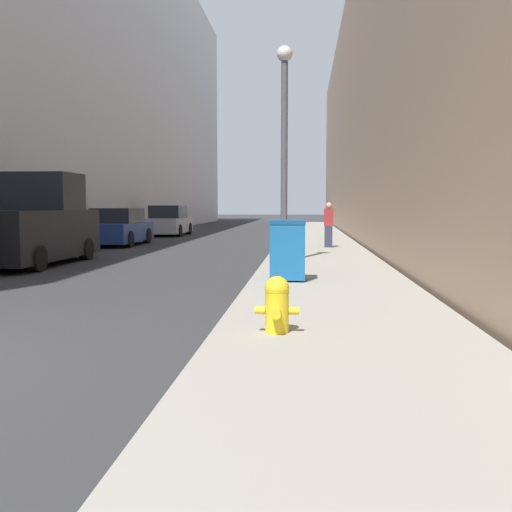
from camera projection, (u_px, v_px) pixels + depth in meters
name	position (u px, v px, depth m)	size (l,w,h in m)	color
sidewalk_right	(317.00, 245.00, 22.42)	(3.19, 60.00, 0.12)	gray
building_left_glass	(23.00, 57.00, 30.86)	(12.00, 60.00, 19.25)	#BCBCC1
building_right_stone	(466.00, 108.00, 29.14)	(12.00, 60.00, 13.16)	#9E7F66
fire_hydrant	(277.00, 303.00, 6.60)	(0.51, 0.40, 0.66)	yellow
trash_bin	(288.00, 250.00, 11.20)	(0.70, 0.65, 1.19)	#19609E
lamppost	(284.00, 145.00, 14.77)	(0.40, 0.40, 5.55)	#4C4C51
pickup_truck	(31.00, 227.00, 15.45)	(2.18, 4.99, 2.51)	black
parked_sedan_near	(118.00, 228.00, 23.07)	(1.92, 4.19, 1.50)	navy
parked_sedan_far	(168.00, 222.00, 30.74)	(1.94, 4.31, 1.61)	#A3A8B2
pedestrian_on_sidewalk	(329.00, 225.00, 20.19)	(0.32, 0.21, 1.59)	#2D3347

